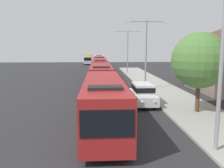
% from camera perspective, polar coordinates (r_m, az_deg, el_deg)
% --- Properties ---
extents(bus_lead, '(2.58, 11.52, 3.21)m').
position_cam_1_polar(bus_lead, '(15.53, -2.02, -4.00)').
color(bus_lead, maroon).
rests_on(bus_lead, ground_plane).
extents(bus_second_in_line, '(2.58, 10.77, 3.21)m').
position_cam_1_polar(bus_second_in_line, '(27.83, -2.69, 1.73)').
color(bus_second_in_line, maroon).
rests_on(bus_second_in_line, ground_plane).
extents(bus_middle, '(2.58, 11.51, 3.21)m').
position_cam_1_polar(bus_middle, '(40.19, -2.95, 3.93)').
color(bus_middle, maroon).
rests_on(bus_middle, ground_plane).
extents(bus_fourth_in_line, '(2.58, 11.63, 3.21)m').
position_cam_1_polar(bus_fourth_in_line, '(52.49, -3.08, 5.09)').
color(bus_fourth_in_line, maroon).
rests_on(bus_fourth_in_line, ground_plane).
extents(bus_rear, '(2.58, 11.81, 3.21)m').
position_cam_1_polar(bus_rear, '(64.73, -3.17, 5.81)').
color(bus_rear, silver).
rests_on(bus_rear, ground_plane).
extents(white_suv, '(1.86, 4.96, 1.90)m').
position_cam_1_polar(white_suv, '(21.54, 7.48, -2.21)').
color(white_suv, white).
rests_on(white_suv, ground_plane).
extents(box_truck_oncoming, '(2.35, 7.68, 3.15)m').
position_cam_1_polar(box_truck_oncoming, '(73.32, -5.81, 6.15)').
color(box_truck_oncoming, '#B7B7BC').
rests_on(box_truck_oncoming, ground_plane).
extents(streetlamp_near, '(5.61, 0.28, 8.37)m').
position_cam_1_polar(streetlamp_near, '(12.11, 25.29, 8.50)').
color(streetlamp_near, gray).
rests_on(streetlamp_near, sidewalk).
extents(streetlamp_mid, '(4.99, 0.28, 8.19)m').
position_cam_1_polar(streetlamp_mid, '(28.60, 8.25, 8.70)').
color(streetlamp_mid, gray).
rests_on(streetlamp_mid, sidewalk).
extents(streetlamp_far, '(6.03, 0.28, 8.23)m').
position_cam_1_polar(streetlamp_far, '(45.76, 3.81, 8.93)').
color(streetlamp_far, gray).
rests_on(streetlamp_far, sidewalk).
extents(roadside_tree, '(4.29, 4.29, 6.16)m').
position_cam_1_polar(roadside_tree, '(19.23, 20.49, 5.35)').
color(roadside_tree, '#4C3823').
rests_on(roadside_tree, sidewalk).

